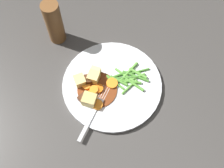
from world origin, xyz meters
The scene contains 30 objects.
ground_plane centered at (0.00, 0.00, 0.00)m, with size 3.00×3.00×0.00m, color #423F3D.
dinner_plate centered at (0.00, 0.00, 0.01)m, with size 0.29×0.29×0.01m, color white.
stew_sauce centered at (0.05, 0.00, 0.01)m, with size 0.11×0.11×0.00m, color brown.
carrot_slice_0 centered at (0.07, 0.01, 0.02)m, with size 0.03×0.03×0.01m, color orange.
carrot_slice_1 centered at (0.07, -0.02, 0.02)m, with size 0.02×0.02×0.01m, color orange.
carrot_slice_2 centered at (0.06, 0.00, 0.02)m, with size 0.02×0.02×0.01m, color orange.
carrot_slice_3 centered at (0.00, 0.00, 0.02)m, with size 0.03×0.03×0.01m, color orange.
carrot_slice_4 centered at (0.06, 0.04, 0.02)m, with size 0.03×0.03×0.01m, color orange.
carrot_slice_5 centered at (0.04, 0.00, 0.02)m, with size 0.03×0.03×0.01m, color orange.
potato_chunk_0 centered at (0.03, -0.05, 0.03)m, with size 0.03×0.03×0.02m, color #EAD68C.
potato_chunk_1 centered at (0.08, 0.03, 0.03)m, with size 0.03×0.04×0.03m, color #DBBC6B.
potato_chunk_2 centered at (0.04, -0.03, 0.03)m, with size 0.03×0.03×0.03m, color #E5CC7A.
potato_chunk_3 centered at (0.08, -0.04, 0.03)m, with size 0.03×0.03×0.03m, color #E5CC7A.
meat_chunk_0 centered at (0.09, 0.01, 0.02)m, with size 0.03×0.02×0.02m, color #4C2B19.
meat_chunk_1 centered at (0.06, -0.03, 0.02)m, with size 0.02×0.03×0.02m, color #4C2B19.
green_bean_0 centered at (-0.05, 0.02, 0.02)m, with size 0.01×0.01×0.06m, color #599E38.
green_bean_1 centered at (-0.02, 0.00, 0.02)m, with size 0.01×0.01×0.06m, color #599E38.
green_bean_2 centered at (-0.05, -0.01, 0.02)m, with size 0.01×0.01×0.07m, color #66AD42.
green_bean_3 centered at (-0.06, 0.01, 0.02)m, with size 0.01×0.01×0.07m, color #66AD42.
green_bean_4 centered at (-0.01, 0.00, 0.02)m, with size 0.01×0.01×0.07m, color #599E38.
green_bean_5 centered at (-0.06, -0.02, 0.02)m, with size 0.01×0.01×0.07m, color #66AD42.
green_bean_6 centered at (-0.04, 0.00, 0.02)m, with size 0.01×0.01×0.07m, color #4C8E33.
green_bean_7 centered at (-0.04, 0.03, 0.02)m, with size 0.01×0.01×0.06m, color #66AD42.
green_bean_8 centered at (-0.03, -0.02, 0.02)m, with size 0.01×0.01×0.07m, color #4C8E33.
green_bean_9 centered at (-0.08, -0.01, 0.02)m, with size 0.01×0.01×0.08m, color #4C8E33.
green_bean_10 centered at (-0.07, 0.01, 0.02)m, with size 0.01×0.01×0.08m, color #4C8E33.
green_bean_11 centered at (-0.08, 0.00, 0.02)m, with size 0.01×0.01×0.06m, color #66AD42.
green_bean_12 centered at (-0.06, 0.03, 0.02)m, with size 0.01×0.01×0.07m, color #599E38.
fork centered at (0.08, 0.06, 0.01)m, with size 0.14×0.13×0.00m.
pepper_mill centered at (0.09, -0.22, 0.08)m, with size 0.05×0.05×0.15m, color brown.
Camera 1 is at (0.14, 0.33, 0.75)m, focal length 45.86 mm.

